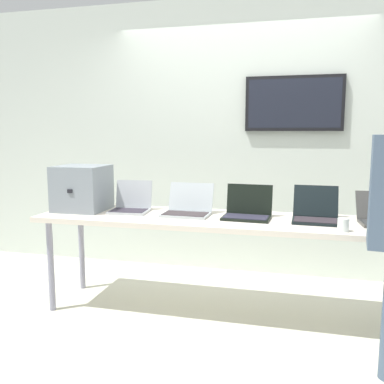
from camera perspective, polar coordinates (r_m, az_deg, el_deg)
The scene contains 10 objects.
ground at distance 3.50m, azimuth 3.66°, elevation -16.62°, with size 8.00×8.00×0.04m, color beige.
back_wall at distance 4.29m, azimuth 6.76°, elevation 7.41°, with size 8.00×0.11×2.77m.
workbench at distance 3.25m, azimuth 3.78°, elevation -4.43°, with size 2.88×0.70×0.79m.
equipment_box at distance 3.64m, azimuth -14.79°, elevation 0.54°, with size 0.40×0.40×0.38m.
laptop_station_0 at distance 3.51m, azimuth -8.35°, elevation -1.71°, with size 0.33×0.31×0.25m.
laptop_station_1 at distance 3.34m, azimuth -0.59°, elevation -2.16°, with size 0.38×0.33×0.24m.
laptop_station_2 at distance 3.24m, azimuth 7.59°, elevation -2.53°, with size 0.37×0.29×0.25m.
laptop_station_3 at distance 3.24m, azimuth 16.54°, elevation -2.79°, with size 0.34×0.37×0.25m.
laptop_station_4 at distance 3.30m, azimuth 24.45°, elevation -3.09°, with size 0.33×0.36×0.22m.
coffee_mug at distance 2.96m, azimuth 19.99°, elevation -4.25°, with size 0.07×0.07×0.09m.
Camera 1 is at (0.56, -3.12, 1.45)m, focal length 38.97 mm.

